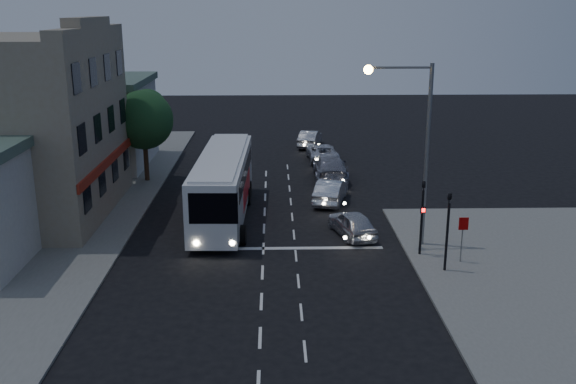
{
  "coord_description": "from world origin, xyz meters",
  "views": [
    {
      "loc": [
        0.52,
        -28.06,
        11.65
      ],
      "look_at": [
        1.3,
        4.57,
        2.2
      ],
      "focal_mm": 40.0,
      "sensor_mm": 36.0,
      "label": 1
    }
  ],
  "objects_px": {
    "car_extra": "(310,139)",
    "street_tree": "(143,117)",
    "car_sedan_c": "(322,152)",
    "streetlight": "(414,134)",
    "traffic_signal_main": "(422,209)",
    "regulatory_sign": "(463,232)",
    "tour_bus": "(223,184)",
    "traffic_signal_side": "(448,222)",
    "car_suv": "(352,223)",
    "car_sedan_a": "(331,191)",
    "car_sedan_b": "(330,168)"
  },
  "relations": [
    {
      "from": "car_sedan_c",
      "to": "traffic_signal_side",
      "type": "bearing_deg",
      "value": 97.21
    },
    {
      "from": "car_suv",
      "to": "car_sedan_a",
      "type": "bearing_deg",
      "value": -99.03
    },
    {
      "from": "traffic_signal_side",
      "to": "street_tree",
      "type": "height_order",
      "value": "street_tree"
    },
    {
      "from": "traffic_signal_main",
      "to": "streetlight",
      "type": "height_order",
      "value": "streetlight"
    },
    {
      "from": "car_suv",
      "to": "streetlight",
      "type": "xyz_separation_m",
      "value": [
        2.68,
        -1.6,
        5.05
      ]
    },
    {
      "from": "car_suv",
      "to": "traffic_signal_main",
      "type": "bearing_deg",
      "value": 119.49
    },
    {
      "from": "car_extra",
      "to": "streetlight",
      "type": "relative_size",
      "value": 0.48
    },
    {
      "from": "traffic_signal_main",
      "to": "streetlight",
      "type": "xyz_separation_m",
      "value": [
        -0.26,
        1.42,
        3.31
      ]
    },
    {
      "from": "car_sedan_c",
      "to": "car_extra",
      "type": "xyz_separation_m",
      "value": [
        -0.67,
        5.29,
        0.04
      ]
    },
    {
      "from": "car_extra",
      "to": "street_tree",
      "type": "height_order",
      "value": "street_tree"
    },
    {
      "from": "car_sedan_c",
      "to": "street_tree",
      "type": "height_order",
      "value": "street_tree"
    },
    {
      "from": "car_sedan_a",
      "to": "car_extra",
      "type": "relative_size",
      "value": 1.02
    },
    {
      "from": "tour_bus",
      "to": "street_tree",
      "type": "bearing_deg",
      "value": 127.48
    },
    {
      "from": "street_tree",
      "to": "tour_bus",
      "type": "bearing_deg",
      "value": -54.01
    },
    {
      "from": "car_sedan_b",
      "to": "car_extra",
      "type": "distance_m",
      "value": 10.92
    },
    {
      "from": "tour_bus",
      "to": "car_sedan_a",
      "type": "height_order",
      "value": "tour_bus"
    },
    {
      "from": "car_suv",
      "to": "traffic_signal_side",
      "type": "bearing_deg",
      "value": 111.34
    },
    {
      "from": "car_suv",
      "to": "regulatory_sign",
      "type": "relative_size",
      "value": 1.81
    },
    {
      "from": "car_suv",
      "to": "car_sedan_c",
      "type": "height_order",
      "value": "car_suv"
    },
    {
      "from": "tour_bus",
      "to": "traffic_signal_side",
      "type": "height_order",
      "value": "traffic_signal_side"
    },
    {
      "from": "car_sedan_a",
      "to": "car_sedan_c",
      "type": "relative_size",
      "value": 0.92
    },
    {
      "from": "car_sedan_a",
      "to": "car_sedan_b",
      "type": "relative_size",
      "value": 0.78
    },
    {
      "from": "car_sedan_a",
      "to": "street_tree",
      "type": "distance_m",
      "value": 13.85
    },
    {
      "from": "tour_bus",
      "to": "traffic_signal_side",
      "type": "xyz_separation_m",
      "value": [
        10.63,
        -8.13,
        0.39
      ]
    },
    {
      "from": "car_suv",
      "to": "car_sedan_b",
      "type": "distance_m",
      "value": 11.56
    },
    {
      "from": "car_sedan_c",
      "to": "streetlight",
      "type": "height_order",
      "value": "streetlight"
    },
    {
      "from": "streetlight",
      "to": "traffic_signal_side",
      "type": "bearing_deg",
      "value": -74.3
    },
    {
      "from": "regulatory_sign",
      "to": "car_sedan_c",
      "type": "bearing_deg",
      "value": 103.06
    },
    {
      "from": "regulatory_sign",
      "to": "traffic_signal_side",
      "type": "bearing_deg",
      "value": -136.08
    },
    {
      "from": "traffic_signal_main",
      "to": "car_sedan_c",
      "type": "bearing_deg",
      "value": 99.06
    },
    {
      "from": "car_sedan_c",
      "to": "traffic_signal_main",
      "type": "bearing_deg",
      "value": 96.24
    },
    {
      "from": "car_suv",
      "to": "car_sedan_b",
      "type": "height_order",
      "value": "car_sedan_b"
    },
    {
      "from": "traffic_signal_side",
      "to": "regulatory_sign",
      "type": "distance_m",
      "value": 1.61
    },
    {
      "from": "tour_bus",
      "to": "car_sedan_a",
      "type": "distance_m",
      "value": 7.14
    },
    {
      "from": "car_sedan_b",
      "to": "car_sedan_c",
      "type": "xyz_separation_m",
      "value": [
        -0.14,
        5.6,
        -0.15
      ]
    },
    {
      "from": "traffic_signal_main",
      "to": "regulatory_sign",
      "type": "bearing_deg",
      "value": -30.84
    },
    {
      "from": "car_sedan_c",
      "to": "traffic_signal_side",
      "type": "height_order",
      "value": "traffic_signal_side"
    },
    {
      "from": "car_sedan_a",
      "to": "car_sedan_b",
      "type": "xyz_separation_m",
      "value": [
        0.46,
        5.53,
        0.09
      ]
    },
    {
      "from": "car_extra",
      "to": "regulatory_sign",
      "type": "relative_size",
      "value": 1.96
    },
    {
      "from": "tour_bus",
      "to": "traffic_signal_main",
      "type": "xyz_separation_m",
      "value": [
        9.93,
        -6.15,
        0.39
      ]
    },
    {
      "from": "car_sedan_c",
      "to": "streetlight",
      "type": "xyz_separation_m",
      "value": [
        2.96,
        -18.76,
        5.07
      ]
    },
    {
      "from": "traffic_signal_side",
      "to": "streetlight",
      "type": "relative_size",
      "value": 0.46
    },
    {
      "from": "traffic_signal_side",
      "to": "streetlight",
      "type": "height_order",
      "value": "streetlight"
    },
    {
      "from": "regulatory_sign",
      "to": "streetlight",
      "type": "bearing_deg",
      "value": 128.75
    },
    {
      "from": "car_sedan_a",
      "to": "car_extra",
      "type": "xyz_separation_m",
      "value": [
        -0.36,
        16.42,
        -0.02
      ]
    },
    {
      "from": "tour_bus",
      "to": "car_suv",
      "type": "relative_size",
      "value": 3.07
    },
    {
      "from": "streetlight",
      "to": "street_tree",
      "type": "height_order",
      "value": "streetlight"
    },
    {
      "from": "tour_bus",
      "to": "car_suv",
      "type": "xyz_separation_m",
      "value": [
        6.99,
        -3.13,
        -1.35
      ]
    },
    {
      "from": "tour_bus",
      "to": "street_tree",
      "type": "height_order",
      "value": "street_tree"
    },
    {
      "from": "car_sedan_a",
      "to": "traffic_signal_main",
      "type": "distance_m",
      "value": 9.87
    }
  ]
}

